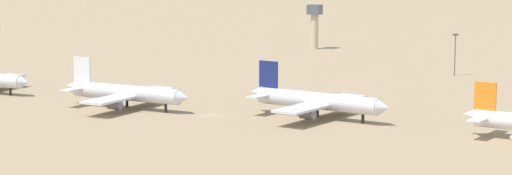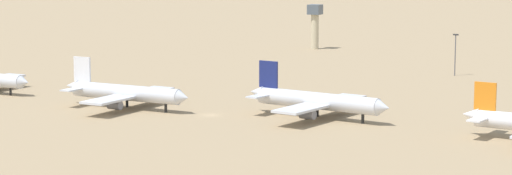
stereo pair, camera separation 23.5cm
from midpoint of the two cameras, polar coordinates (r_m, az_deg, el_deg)
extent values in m
plane|color=#9E8460|center=(246.62, -2.66, -1.61)|extent=(4000.00, 4000.00, 0.00)
cone|color=silver|center=(283.82, -13.30, 0.30)|extent=(3.02, 3.79, 3.71)
cylinder|color=slate|center=(299.38, -14.57, 0.27)|extent=(3.57, 2.24, 2.15)
cylinder|color=black|center=(287.56, -14.06, -0.24)|extent=(0.68, 0.68, 2.15)
cylinder|color=silver|center=(257.44, -7.54, -0.30)|extent=(32.68, 5.65, 4.07)
cone|color=silver|center=(247.53, -4.23, -0.59)|extent=(3.23, 4.01, 3.86)
cone|color=silver|center=(268.07, -10.60, 0.09)|extent=(4.23, 3.65, 3.46)
cube|color=white|center=(265.31, -10.05, 1.06)|extent=(5.30, 0.77, 6.61)
cube|color=silver|center=(269.10, -9.48, 0.11)|extent=(3.59, 7.06, 0.37)
cube|color=silver|center=(262.81, -10.57, -0.11)|extent=(3.59, 7.06, 0.37)
cube|color=silver|center=(256.94, -7.35, -0.45)|extent=(8.49, 32.82, 0.57)
cylinder|color=slate|center=(262.71, -6.19, -0.56)|extent=(3.76, 2.41, 2.24)
cylinder|color=slate|center=(250.49, -8.18, -1.02)|extent=(3.76, 2.41, 2.24)
cylinder|color=black|center=(250.91, -5.24, -1.21)|extent=(0.71, 0.71, 2.24)
cylinder|color=black|center=(260.75, -7.48, -0.89)|extent=(0.71, 0.71, 2.24)
cylinder|color=black|center=(256.87, -8.12, -1.04)|extent=(0.71, 0.71, 2.24)
cylinder|color=silver|center=(241.29, 3.62, -0.78)|extent=(33.70, 9.63, 4.18)
cone|color=silver|center=(232.41, 7.45, -1.17)|extent=(3.75, 4.44, 3.97)
cone|color=silver|center=(251.09, 0.09, -0.27)|extent=(4.71, 4.20, 3.56)
cube|color=navy|center=(248.42, 0.76, 0.77)|extent=(5.45, 1.41, 6.80)
cube|color=silver|center=(252.54, 1.29, -0.27)|extent=(4.47, 7.57, 0.38)
cube|color=silver|center=(245.71, 0.20, -0.50)|extent=(4.47, 7.57, 0.38)
cube|color=silver|center=(240.85, 3.84, -0.95)|extent=(12.52, 34.18, 0.59)
cylinder|color=slate|center=(247.22, 4.99, -1.07)|extent=(4.09, 2.89, 2.30)
cylinder|color=slate|center=(233.96, 3.05, -1.57)|extent=(4.09, 2.89, 2.30)
cylinder|color=black|center=(235.51, 6.25, -1.83)|extent=(0.73, 0.73, 2.30)
cylinder|color=black|center=(244.73, 3.61, -1.42)|extent=(0.73, 0.73, 2.30)
cylinder|color=black|center=(240.53, 2.99, -1.58)|extent=(0.73, 0.73, 2.30)
cone|color=white|center=(224.71, 12.39, -1.55)|extent=(4.26, 3.77, 3.27)
cube|color=orange|center=(222.88, 13.21, -0.49)|extent=(5.02, 1.17, 6.25)
cube|color=white|center=(227.16, 13.51, -1.54)|extent=(3.95, 6.90, 0.35)
cube|color=white|center=(220.05, 12.82, -1.82)|extent=(3.95, 6.90, 0.35)
cylinder|color=#C6B793|center=(408.46, 3.46, 3.26)|extent=(3.20, 3.20, 14.42)
cube|color=#4C5660|center=(407.79, 3.47, 4.55)|extent=(5.20, 5.20, 4.07)
cylinder|color=#59595E|center=(328.32, 11.52, 1.83)|extent=(0.36, 0.36, 13.31)
cube|color=#333333|center=(327.66, 11.56, 3.03)|extent=(1.80, 0.50, 0.50)
camera|label=1|loc=(0.12, -89.97, 0.00)|focal=68.81mm
camera|label=2|loc=(0.12, 90.03, 0.00)|focal=68.81mm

